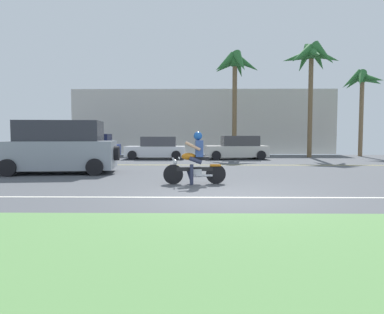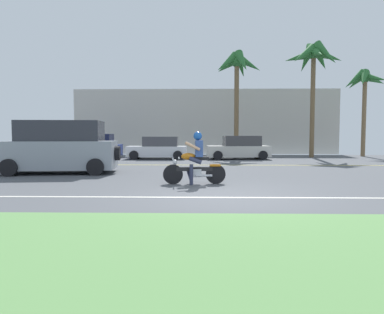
% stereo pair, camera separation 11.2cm
% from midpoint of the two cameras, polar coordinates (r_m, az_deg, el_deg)
% --- Properties ---
extents(ground, '(56.00, 30.00, 0.04)m').
position_cam_midpoint_polar(ground, '(11.61, 4.68, -3.92)').
color(ground, '#4C4F54').
extents(grass_median, '(56.00, 3.80, 0.06)m').
position_cam_midpoint_polar(grass_median, '(4.68, 9.89, -14.74)').
color(grass_median, '#5B8C4C').
rests_on(grass_median, ground).
extents(lane_line_near, '(50.40, 0.12, 0.01)m').
position_cam_midpoint_polar(lane_line_near, '(8.41, 5.96, -6.65)').
color(lane_line_near, silver).
rests_on(lane_line_near, ground).
extents(lane_line_far, '(50.40, 0.12, 0.01)m').
position_cam_midpoint_polar(lane_line_far, '(17.40, 3.57, -1.33)').
color(lane_line_far, yellow).
rests_on(lane_line_far, ground).
extents(motorcyclist, '(1.92, 0.63, 1.61)m').
position_cam_midpoint_polar(motorcyclist, '(10.58, 0.80, -0.83)').
color(motorcyclist, black).
rests_on(motorcyclist, ground).
extents(suv_nearby, '(4.61, 2.52, 2.06)m').
position_cam_midpoint_polar(suv_nearby, '(14.57, -20.67, 1.40)').
color(suv_nearby, '#8C939E').
rests_on(suv_nearby, ground).
extents(parked_car_0, '(3.86, 2.11, 1.58)m').
position_cam_midpoint_polar(parked_car_0, '(23.50, -15.96, 1.61)').
color(parked_car_0, navy).
rests_on(parked_car_0, ground).
extents(parked_car_1, '(3.76, 1.85, 1.41)m').
position_cam_midpoint_polar(parked_car_1, '(22.02, -5.45, 1.42)').
color(parked_car_1, silver).
rests_on(parked_car_1, ground).
extents(parked_car_2, '(3.96, 2.11, 1.46)m').
position_cam_midpoint_polar(parked_car_2, '(21.96, 7.92, 1.45)').
color(parked_car_2, beige).
rests_on(parked_car_2, ground).
extents(palm_tree_0, '(3.21, 3.11, 6.15)m').
position_cam_midpoint_polar(palm_tree_0, '(27.72, 26.74, 10.75)').
color(palm_tree_0, brown).
rests_on(palm_tree_0, ground).
extents(palm_tree_1, '(3.48, 3.32, 7.34)m').
position_cam_midpoint_polar(palm_tree_1, '(24.97, 7.58, 14.07)').
color(palm_tree_1, brown).
rests_on(palm_tree_1, ground).
extents(palm_tree_2, '(3.92, 3.80, 7.74)m').
position_cam_midpoint_polar(palm_tree_2, '(25.25, 19.64, 14.86)').
color(palm_tree_2, brown).
rests_on(palm_tree_2, ground).
extents(building_far, '(21.06, 4.00, 5.15)m').
position_cam_midpoint_polar(building_far, '(29.51, 2.33, 5.70)').
color(building_far, '#BCB7AD').
rests_on(building_far, ground).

